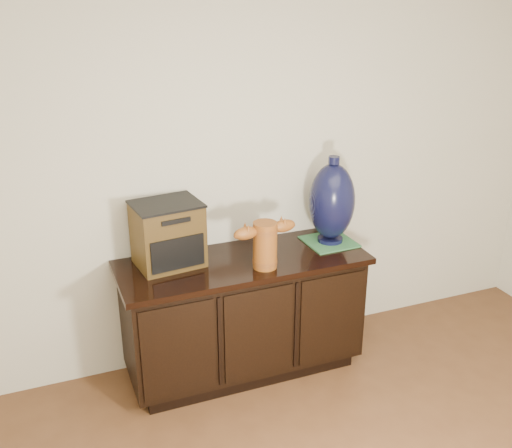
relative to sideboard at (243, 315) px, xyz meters
name	(u,v)px	position (x,y,z in m)	size (l,w,h in m)	color
sideboard	(243,315)	(0.00, 0.00, 0.00)	(1.46, 0.56, 0.75)	black
terracotta_vessel	(265,242)	(0.08, -0.14, 0.52)	(0.38, 0.15, 0.27)	brown
tv_radio	(168,234)	(-0.41, 0.10, 0.55)	(0.40, 0.34, 0.37)	#3F2C0F
green_mat	(329,242)	(0.59, 0.04, 0.37)	(0.29, 0.29, 0.01)	#2E673B
lamp_base	(332,202)	(0.59, 0.04, 0.63)	(0.29, 0.29, 0.54)	black
spray_can	(261,234)	(0.17, 0.13, 0.45)	(0.06, 0.06, 0.17)	#4E120D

